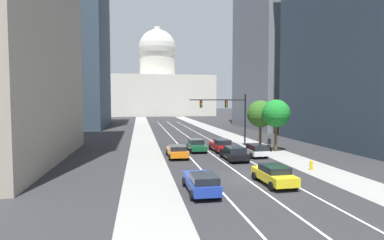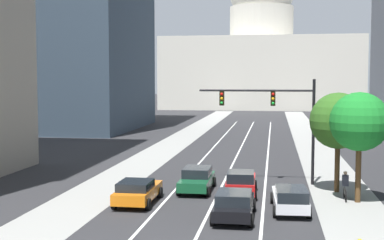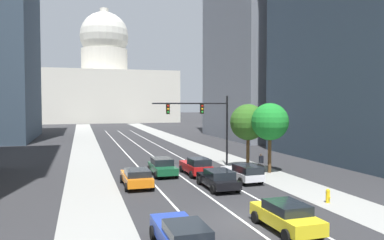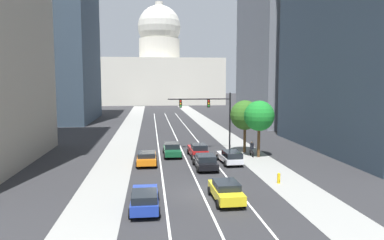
{
  "view_description": "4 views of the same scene",
  "coord_description": "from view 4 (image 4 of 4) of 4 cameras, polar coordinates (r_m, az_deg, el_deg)",
  "views": [
    {
      "loc": [
        -8.27,
        -22.81,
        6.1
      ],
      "look_at": [
        -0.74,
        20.9,
        3.42
      ],
      "focal_mm": 28.76,
      "sensor_mm": 36.0,
      "label": 1
    },
    {
      "loc": [
        3.36,
        -18.93,
        7.03
      ],
      "look_at": [
        -0.99,
        9.14,
        4.88
      ],
      "focal_mm": 49.73,
      "sensor_mm": 36.0,
      "label": 2
    },
    {
      "loc": [
        -8.27,
        -18.16,
        6.3
      ],
      "look_at": [
        1.71,
        15.32,
        4.76
      ],
      "focal_mm": 35.07,
      "sensor_mm": 36.0,
      "label": 3
    },
    {
      "loc": [
        -3.8,
        -26.0,
        8.36
      ],
      "look_at": [
        1.04,
        15.46,
        3.94
      ],
      "focal_mm": 33.46,
      "sensor_mm": 36.0,
      "label": 4
    }
  ],
  "objects": [
    {
      "name": "ground_plane",
      "position": [
        66.64,
        -3.34,
        -1.17
      ],
      "size": [
        400.0,
        400.0,
        0.0
      ],
      "primitive_type": "plane",
      "color": "#2B2B2D"
    },
    {
      "name": "sidewalk_left",
      "position": [
        61.69,
        -10.13,
        -1.83
      ],
      "size": [
        3.85,
        130.0,
        0.01
      ],
      "primitive_type": "cube",
      "color": "gray",
      "rests_on": "ground"
    },
    {
      "name": "sidewalk_right",
      "position": [
        62.62,
        3.89,
        -1.64
      ],
      "size": [
        3.85,
        130.0,
        0.01
      ],
      "primitive_type": "cube",
      "color": "gray",
      "rests_on": "ground"
    },
    {
      "name": "lane_stripe_left",
      "position": [
        51.69,
        -5.51,
        -3.28
      ],
      "size": [
        0.16,
        90.0,
        0.01
      ],
      "primitive_type": "cube",
      "color": "white",
      "rests_on": "ground"
    },
    {
      "name": "lane_stripe_center",
      "position": [
        51.82,
        -2.37,
        -3.23
      ],
      "size": [
        0.16,
        90.0,
        0.01
      ],
      "primitive_type": "cube",
      "color": "white",
      "rests_on": "ground"
    },
    {
      "name": "lane_stripe_right",
      "position": [
        52.11,
        0.75,
        -3.18
      ],
      "size": [
        0.16,
        90.0,
        0.01
      ],
      "primitive_type": "cube",
      "color": "white",
      "rests_on": "ground"
    },
    {
      "name": "office_tower_far_left",
      "position": [
        83.82,
        -20.85,
        13.92
      ],
      "size": [
        15.29,
        25.29,
        40.74
      ],
      "color": "#334251",
      "rests_on": "ground"
    },
    {
      "name": "office_tower_far_right",
      "position": [
        77.69,
        16.52,
        16.15
      ],
      "size": [
        19.92,
        23.71,
        44.58
      ],
      "color": "gray",
      "rests_on": "ground"
    },
    {
      "name": "capitol_building",
      "position": [
        142.11,
        -5.17,
        7.81
      ],
      "size": [
        47.29,
        27.18,
        39.17
      ],
      "color": "beige",
      "rests_on": "ground"
    },
    {
      "name": "car_white",
      "position": [
        37.07,
        6.09,
        -5.82
      ],
      "size": [
        2.1,
        4.71,
        1.43
      ],
      "rotation": [
        0.0,
        0.0,
        1.62
      ],
      "color": "silver",
      "rests_on": "ground"
    },
    {
      "name": "car_black",
      "position": [
        34.84,
        2.14,
        -6.58
      ],
      "size": [
        2.09,
        4.64,
        1.42
      ],
      "rotation": [
        0.0,
        0.0,
        1.57
      ],
      "color": "black",
      "rests_on": "ground"
    },
    {
      "name": "car_green",
      "position": [
        40.8,
        -3.2,
        -4.68
      ],
      "size": [
        2.02,
        4.66,
        1.48
      ],
      "rotation": [
        0.0,
        0.0,
        1.57
      ],
      "color": "#14512D",
      "rests_on": "ground"
    },
    {
      "name": "car_yellow",
      "position": [
        25.77,
        5.44,
        -11.14
      ],
      "size": [
        2.06,
        4.4,
        1.43
      ],
      "rotation": [
        0.0,
        0.0,
        1.59
      ],
      "color": "yellow",
      "rests_on": "ground"
    },
    {
      "name": "car_red",
      "position": [
        40.1,
        0.95,
        -4.81
      ],
      "size": [
        2.04,
        4.42,
        1.6
      ],
      "rotation": [
        0.0,
        0.0,
        1.6
      ],
      "color": "red",
      "rests_on": "ground"
    },
    {
      "name": "car_orange",
      "position": [
        36.81,
        -7.25,
        -5.96
      ],
      "size": [
        2.13,
        4.6,
        1.39
      ],
      "rotation": [
        0.0,
        0.0,
        1.58
      ],
      "color": "orange",
      "rests_on": "ground"
    },
    {
      "name": "car_blue",
      "position": [
        24.14,
        -7.56,
        -12.36
      ],
      "size": [
        1.96,
        4.76,
        1.44
      ],
      "rotation": [
        0.0,
        0.0,
        1.57
      ],
      "color": "#1E389E",
      "rests_on": "ground"
    },
    {
      "name": "traffic_signal_mast",
      "position": [
        43.93,
        3.07,
        1.56
      ],
      "size": [
        7.77,
        0.39,
        7.08
      ],
      "color": "black",
      "rests_on": "ground"
    },
    {
      "name": "fire_hydrant",
      "position": [
        30.83,
        13.66,
        -8.97
      ],
      "size": [
        0.26,
        0.35,
        0.91
      ],
      "color": "yellow",
      "rests_on": "ground"
    },
    {
      "name": "cyclist",
      "position": [
        41.01,
        9.52,
        -4.59
      ],
      "size": [
        0.37,
        1.7,
        1.72
      ],
      "rotation": [
        0.0,
        0.0,
        1.54
      ],
      "color": "black",
      "rests_on": "ground"
    },
    {
      "name": "street_tree_near_right",
      "position": [
        40.29,
        10.66,
        0.63
      ],
      "size": [
        3.38,
        3.38,
        6.35
      ],
      "color": "#51381E",
      "rests_on": "ground"
    },
    {
      "name": "street_tree_mid_right",
      "position": [
        42.72,
        8.46,
        0.76
      ],
      "size": [
        3.52,
        3.52,
        6.25
      ],
      "color": "#51381E",
      "rests_on": "ground"
    }
  ]
}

